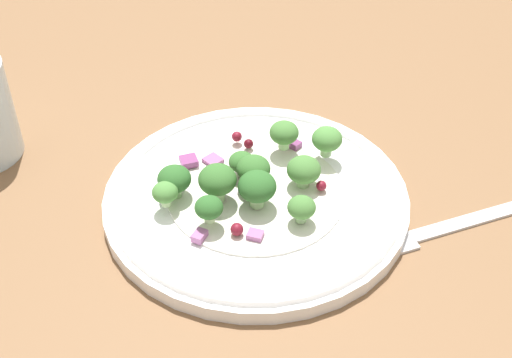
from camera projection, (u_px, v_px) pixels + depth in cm
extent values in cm
cube|color=brown|center=(256.00, 192.00, 59.06)|extent=(180.00, 180.00, 2.00)
cylinder|color=white|center=(256.00, 199.00, 55.93)|extent=(23.97, 23.97, 1.20)
torus|color=white|center=(256.00, 194.00, 55.55)|extent=(23.05, 23.05, 1.00)
cylinder|color=white|center=(256.00, 193.00, 55.48)|extent=(13.90, 13.90, 0.20)
cylinder|color=#8EB77A|center=(301.00, 217.00, 52.45)|extent=(0.80, 0.80, 0.80)
ellipsoid|color=#477A38|center=(302.00, 207.00, 51.84)|extent=(2.12, 2.12, 1.59)
cylinder|color=#8EB77A|center=(326.00, 150.00, 57.92)|extent=(0.94, 0.94, 0.94)
ellipsoid|color=#4C843D|center=(327.00, 139.00, 57.20)|extent=(2.49, 2.49, 1.87)
cylinder|color=#9EC684|center=(254.00, 180.00, 55.27)|extent=(0.98, 0.98, 0.98)
ellipsoid|color=#386B2D|center=(254.00, 169.00, 54.51)|extent=(2.62, 2.62, 1.97)
cylinder|color=#8EB77A|center=(175.00, 190.00, 54.77)|extent=(0.98, 0.98, 0.98)
ellipsoid|color=#2D6028|center=(174.00, 179.00, 54.01)|extent=(2.62, 2.62, 1.96)
cylinder|color=#9EC684|center=(257.00, 200.00, 53.76)|extent=(1.10, 1.10, 1.10)
ellipsoid|color=#2D6028|center=(257.00, 186.00, 52.91)|extent=(2.93, 2.93, 2.20)
cylinder|color=#ADD18E|center=(166.00, 201.00, 53.43)|extent=(0.74, 0.74, 0.74)
ellipsoid|color=#4C843D|center=(165.00, 192.00, 52.86)|extent=(1.98, 1.98, 1.48)
cylinder|color=#ADD18E|center=(212.00, 218.00, 51.85)|extent=(0.79, 0.79, 0.79)
ellipsoid|color=#2D6028|center=(211.00, 208.00, 51.24)|extent=(2.11, 2.11, 1.58)
cylinder|color=#9EC684|center=(302.00, 183.00, 55.61)|extent=(1.01, 1.01, 1.01)
ellipsoid|color=#477A38|center=(302.00, 172.00, 54.83)|extent=(2.69, 2.69, 2.02)
cylinder|color=#ADD18E|center=(242.00, 171.00, 56.61)|extent=(0.78, 0.78, 0.78)
ellipsoid|color=#386B2D|center=(242.00, 162.00, 56.01)|extent=(2.08, 2.08, 1.56)
cylinder|color=#ADD18E|center=(218.00, 193.00, 54.09)|extent=(1.10, 1.10, 1.10)
ellipsoid|color=#386B2D|center=(217.00, 180.00, 53.24)|extent=(2.93, 2.93, 2.19)
cylinder|color=#9EC684|center=(284.00, 143.00, 58.57)|extent=(0.91, 0.91, 0.91)
ellipsoid|color=#477A38|center=(284.00, 133.00, 57.87)|extent=(2.42, 2.42, 1.82)
sphere|color=maroon|center=(321.00, 186.00, 55.05)|extent=(0.83, 0.83, 0.83)
sphere|color=#4C0A14|center=(249.00, 144.00, 59.20)|extent=(0.80, 0.80, 0.80)
sphere|color=maroon|center=(237.00, 229.00, 51.41)|extent=(0.96, 0.96, 0.96)
sphere|color=maroon|center=(237.00, 137.00, 59.65)|extent=(0.88, 0.88, 0.88)
cube|color=#843D75|center=(189.00, 161.00, 57.72)|extent=(1.88, 1.89, 0.52)
cube|color=#A35B93|center=(213.00, 160.00, 58.12)|extent=(1.70, 1.66, 0.30)
cube|color=#A35B93|center=(203.00, 237.00, 51.22)|extent=(0.86, 1.18, 0.57)
cube|color=#A35B93|center=(255.00, 235.00, 51.45)|extent=(1.27, 1.13, 0.47)
cube|color=#934C84|center=(224.00, 179.00, 55.83)|extent=(1.63, 1.52, 0.54)
cube|color=#843D75|center=(293.00, 144.00, 59.73)|extent=(1.50, 1.16, 0.54)
cube|color=silver|center=(496.00, 212.00, 55.32)|extent=(10.82, 12.05, 0.50)
cube|color=silver|center=(391.00, 242.00, 52.77)|extent=(4.18, 4.29, 0.50)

